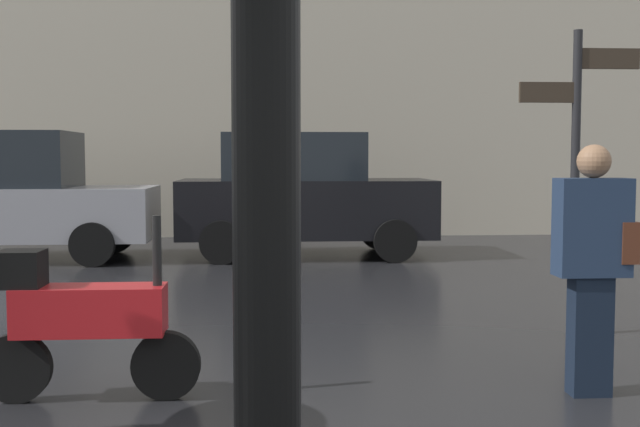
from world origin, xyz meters
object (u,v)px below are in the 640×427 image
(parked_car_left, at_px, (302,194))
(street_signpost, at_px, (576,151))
(parked_scooter, at_px, (83,318))
(pedestrian_with_bag, at_px, (594,254))
(parked_car_right, at_px, (4,196))

(parked_car_left, bearing_deg, street_signpost, 100.27)
(parked_scooter, distance_m, parked_car_left, 7.80)
(parked_scooter, bearing_deg, pedestrian_with_bag, -23.37)
(parked_scooter, xyz_separation_m, street_signpost, (3.97, 1.66, 1.11))
(pedestrian_with_bag, xyz_separation_m, parked_car_left, (-1.62, 7.67, 0.05))
(pedestrian_with_bag, height_order, parked_car_right, parked_car_right)
(pedestrian_with_bag, bearing_deg, street_signpost, 141.30)
(parked_scooter, height_order, street_signpost, street_signpost)
(parked_car_left, bearing_deg, parked_scooter, 66.72)
(parked_car_right, distance_m, street_signpost, 8.97)
(pedestrian_with_bag, xyz_separation_m, parked_car_right, (-6.30, 7.49, 0.04))
(parked_scooter, bearing_deg, parked_car_right, 89.49)
(parked_scooter, height_order, parked_car_right, parked_car_right)
(parked_scooter, distance_m, street_signpost, 4.45)
(parked_car_left, xyz_separation_m, parked_car_right, (-4.68, -0.17, -0.00))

